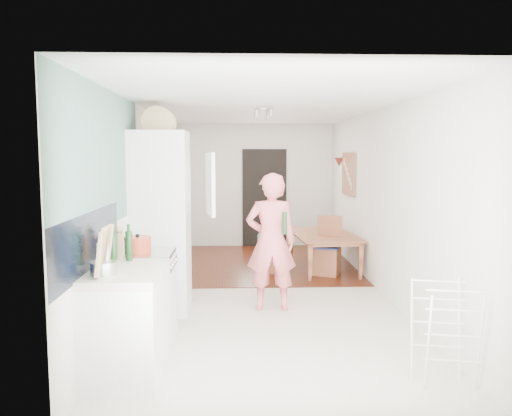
{
  "coord_description": "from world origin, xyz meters",
  "views": [
    {
      "loc": [
        -0.36,
        -6.69,
        1.87
      ],
      "look_at": [
        -0.1,
        0.2,
        1.14
      ],
      "focal_mm": 35.0,
      "sensor_mm": 36.0,
      "label": 1
    }
  ],
  "objects": [
    {
      "name": "pepper_mill_back",
      "position": [
        -1.44,
        -2.11,
        1.04
      ],
      "size": [
        0.07,
        0.07,
        0.24
      ],
      "primitive_type": "cylinder",
      "rotation": [
        0.0,
        0.0,
        0.05
      ],
      "color": "tan",
      "rests_on": "worktop"
    },
    {
      "name": "floor",
      "position": [
        0.0,
        0.0,
        0.0
      ],
      "size": [
        3.2,
        7.0,
        0.01
      ],
      "primitive_type": "cube",
      "color": "beige",
      "rests_on": "ground"
    },
    {
      "name": "sage_wall_panel",
      "position": [
        -1.59,
        -2.0,
        1.85
      ],
      "size": [
        0.02,
        3.0,
        1.3
      ],
      "primitive_type": "cube",
      "color": "slate",
      "rests_on": "room_shell"
    },
    {
      "name": "held_bottle",
      "position": [
        0.19,
        -0.94,
        1.09
      ],
      "size": [
        0.06,
        0.06,
        0.26
      ],
      "primitive_type": "cylinder",
      "color": "#153D18",
      "rests_on": "person"
    },
    {
      "name": "stool",
      "position": [
        0.17,
        1.17,
        0.23
      ],
      "size": [
        0.37,
        0.37,
        0.46
      ],
      "primitive_type": null,
      "rotation": [
        0.0,
        0.0,
        -0.06
      ],
      "color": "#AA6342",
      "rests_on": "floor"
    },
    {
      "name": "bottle_a",
      "position": [
        -1.44,
        -2.37,
        1.05
      ],
      "size": [
        0.07,
        0.07,
        0.27
      ],
      "primitive_type": "cylinder",
      "rotation": [
        0.0,
        0.0,
        -0.13
      ],
      "color": "#153D18",
      "rests_on": "worktop"
    },
    {
      "name": "base_cabinet",
      "position": [
        -1.3,
        -2.55,
        0.43
      ],
      "size": [
        0.6,
        0.9,
        0.86
      ],
      "primitive_type": "cube",
      "color": "white",
      "rests_on": "room_shell"
    },
    {
      "name": "chopping_boards",
      "position": [
        -1.41,
        -2.76,
        1.12
      ],
      "size": [
        0.09,
        0.29,
        0.4
      ],
      "primitive_type": null,
      "rotation": [
        0.0,
        0.0,
        -0.17
      ],
      "color": "tan",
      "rests_on": "worktop"
    },
    {
      "name": "doorway_recess",
      "position": [
        0.2,
        3.48,
        1.0
      ],
      "size": [
        0.9,
        0.04,
        2.0
      ],
      "primitive_type": "cube",
      "color": "black",
      "rests_on": "room_shell"
    },
    {
      "name": "range_cooker",
      "position": [
        -1.3,
        -1.8,
        0.44
      ],
      "size": [
        0.6,
        0.6,
        0.88
      ],
      "primitive_type": "cube",
      "color": "white",
      "rests_on": "room_shell"
    },
    {
      "name": "person",
      "position": [
        0.05,
        -0.77,
        0.98
      ],
      "size": [
        0.72,
        0.48,
        1.96
      ],
      "primitive_type": "imported",
      "rotation": [
        0.0,
        0.0,
        3.13
      ],
      "color": "#F36F72",
      "rests_on": "floor"
    },
    {
      "name": "steel_pan",
      "position": [
        -1.43,
        -2.74,
        0.97
      ],
      "size": [
        0.24,
        0.24,
        0.1
      ],
      "primitive_type": "cylinder",
      "rotation": [
        0.0,
        0.0,
        0.18
      ],
      "color": "#B6B6B8",
      "rests_on": "worktop"
    },
    {
      "name": "grey_drape",
      "position": [
        0.18,
        1.13,
        0.55
      ],
      "size": [
        0.44,
        0.44,
        0.17
      ],
      "primitive_type": "cube",
      "rotation": [
        0.0,
        0.0,
        -0.14
      ],
      "color": "slate",
      "rests_on": "stool"
    },
    {
      "name": "pinboard",
      "position": [
        1.58,
        1.9,
        1.55
      ],
      "size": [
        0.03,
        0.9,
        0.7
      ],
      "primitive_type": "cube",
      "color": "tan",
      "rests_on": "room_shell"
    },
    {
      "name": "red_casserole",
      "position": [
        -1.34,
        -1.83,
        1.0
      ],
      "size": [
        0.32,
        0.32,
        0.15
      ],
      "primitive_type": "cylinder",
      "rotation": [
        0.0,
        0.0,
        0.26
      ],
      "color": "red",
      "rests_on": "cooker_top"
    },
    {
      "name": "tile_splashback",
      "position": [
        -1.59,
        -2.55,
        1.15
      ],
      "size": [
        0.02,
        1.9,
        0.5
      ],
      "primitive_type": "cube",
      "color": "black",
      "rests_on": "room_shell"
    },
    {
      "name": "fridge_housing",
      "position": [
        -1.27,
        -0.78,
        1.07
      ],
      "size": [
        0.66,
        0.66,
        2.15
      ],
      "primitive_type": "cube",
      "color": "white",
      "rests_on": "room_shell"
    },
    {
      "name": "pepper_mill_front",
      "position": [
        -1.45,
        -2.05,
        1.03
      ],
      "size": [
        0.06,
        0.06,
        0.21
      ],
      "primitive_type": "cylinder",
      "rotation": [
        0.0,
        0.0,
        0.05
      ],
      "color": "tan",
      "rests_on": "worktop"
    },
    {
      "name": "bottle_c",
      "position": [
        -1.45,
        -2.67,
        1.04
      ],
      "size": [
        0.11,
        0.11,
        0.24
      ],
      "primitive_type": "cylinder",
      "rotation": [
        0.0,
        0.0,
        0.13
      ],
      "color": "silver",
      "rests_on": "worktop"
    },
    {
      "name": "dining_chair",
      "position": [
        1.04,
        0.95,
        0.46
      ],
      "size": [
        0.51,
        0.51,
        0.92
      ],
      "primitive_type": null,
      "rotation": [
        0.0,
        0.0,
        -0.4
      ],
      "color": "#AA6342",
      "rests_on": "floor"
    },
    {
      "name": "dining_table",
      "position": [
        1.08,
        1.33,
        0.25
      ],
      "size": [
        0.9,
        1.49,
        0.51
      ],
      "primitive_type": "imported",
      "rotation": [
        0.0,
        0.0,
        1.64
      ],
      "color": "#AA6342",
      "rests_on": "floor"
    },
    {
      "name": "pinboard_frame",
      "position": [
        1.57,
        1.9,
        1.55
      ],
      "size": [
        0.0,
        0.94,
        0.74
      ],
      "primitive_type": "cube",
      "color": "#AA6342",
      "rests_on": "room_shell"
    },
    {
      "name": "wood_floor_overlay",
      "position": [
        0.0,
        1.85,
        0.01
      ],
      "size": [
        3.2,
        3.3,
        0.01
      ],
      "primitive_type": "cube",
      "color": "#4E1D10",
      "rests_on": "room_shell"
    },
    {
      "name": "worktop",
      "position": [
        -1.3,
        -2.55,
        0.89
      ],
      "size": [
        0.62,
        0.92,
        0.06
      ],
      "primitive_type": "cube",
      "color": "#F2E6D0",
      "rests_on": "room_shell"
    },
    {
      "name": "room_shell",
      "position": [
        0.0,
        0.0,
        1.25
      ],
      "size": [
        3.2,
        7.0,
        2.5
      ],
      "primitive_type": null,
      "color": "silver",
      "rests_on": "ground"
    },
    {
      "name": "fridge_interior",
      "position": [
        -0.96,
        -0.78,
        1.55
      ],
      "size": [
        0.02,
        0.52,
        0.66
      ],
      "primitive_type": "cube",
      "color": "white",
      "rests_on": "room_shell"
    },
    {
      "name": "bread_bin",
      "position": [
        -1.27,
        -0.71,
        2.25
      ],
      "size": [
        0.42,
        0.4,
        0.2
      ],
      "primitive_type": null,
      "rotation": [
        0.0,
        0.0,
        0.11
      ],
      "color": "tan",
      "rests_on": "fridge_housing"
    },
    {
      "name": "wall_sconce",
      "position": [
        1.54,
        2.55,
        1.75
      ],
      "size": [
        0.18,
        0.18,
        0.16
      ],
      "primitive_type": "cone",
      "color": "maroon",
      "rests_on": "room_shell"
    },
    {
      "name": "bottle_b",
      "position": [
        -1.34,
        -2.21,
        1.05
      ],
      "size": [
        0.07,
        0.07,
        0.27
      ],
      "primitive_type": "cylinder",
      "rotation": [
        0.0,
        0.0,
        -0.16
      ],
      "color": "#153D18",
      "rests_on": "worktop"
    },
    {
      "name": "cooker_top",
      "position": [
        -1.3,
        -1.8,
        0.9
      ],
      "size": [
        0.6,
        0.6,
        0.04
      ],
      "primitive_type": "cube",
      "color": "#B6B6B8",
      "rests_on": "room_shell"
    },
    {
      "name": "fridge_door",
      "position": [
        -0.66,
        -1.08,
        1.55
      ],
      "size": [
        0.14,
        0.56,
        0.7
      ],
      "primitive_type": "cube",
      "rotation": [
        0.0,
        0.0,
        -1.4
      ],
      "color": "white",
      "rests_on": "room_shell"
    },
    {
      "name": "drying_rack",
      "position": [
        1.33,
        -2.82,
        0.42
      ],
      "size": [
        0.5,
        0.47,
        0.84
      ],
      "primitive_type": null,
      "rotation": [
        0.0,
        0.0,
        -0.21
      ],
      "color": "white",
      "rests_on": "floor"
    }
  ]
}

